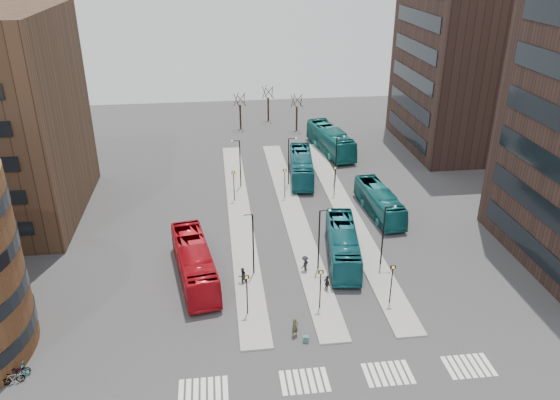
{
  "coord_description": "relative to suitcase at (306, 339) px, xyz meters",
  "views": [
    {
      "loc": [
        -6.3,
        -24.57,
        27.55
      ],
      "look_at": [
        -0.33,
        23.11,
        5.0
      ],
      "focal_mm": 35.0,
      "sensor_mm": 36.0,
      "label": 1
    }
  ],
  "objects": [
    {
      "name": "teal_bus_b",
      "position": [
        4.79,
        32.05,
        1.33
      ],
      "size": [
        4.0,
        11.7,
        3.19
      ],
      "primitive_type": "imported",
      "rotation": [
        0.0,
        0.0,
        -0.12
      ],
      "color": "#155C69",
      "rests_on": "ground"
    },
    {
      "name": "red_bus",
      "position": [
        -8.51,
        9.97,
        1.4
      ],
      "size": [
        4.69,
        12.23,
        3.32
      ],
      "primitive_type": "imported",
      "rotation": [
        0.0,
        0.0,
        0.16
      ],
      "color": "#B30D18",
      "rests_on": "ground"
    },
    {
      "name": "bicycle_far",
      "position": [
        -20.77,
        -1.04,
        0.22
      ],
      "size": [
        1.92,
        0.95,
        0.97
      ],
      "primitive_type": "imported",
      "rotation": [
        0.0,
        0.0,
        1.74
      ],
      "color": "gray",
      "rests_on": "ground"
    },
    {
      "name": "commuter_c",
      "position": [
        1.55,
        9.76,
        0.56
      ],
      "size": [
        1.16,
        1.21,
        1.65
      ],
      "primitive_type": "imported",
      "rotation": [
        0.0,
        0.0,
        4.0
      ],
      "color": "black",
      "rests_on": "ground"
    },
    {
      "name": "crosswalk_stripes",
      "position": [
        1.98,
        -4.08,
        -0.26
      ],
      "size": [
        22.35,
        2.4,
        0.01
      ],
      "color": "silver",
      "rests_on": "ground"
    },
    {
      "name": "teal_bus_c",
      "position": [
        11.8,
        20.66,
        1.22
      ],
      "size": [
        3.21,
        10.8,
        2.97
      ],
      "primitive_type": "imported",
      "rotation": [
        0.0,
        0.0,
        0.07
      ],
      "color": "#135F63",
      "rests_on": "ground"
    },
    {
      "name": "island_left",
      "position": [
        -3.77,
        21.92,
        -0.19
      ],
      "size": [
        2.5,
        45.0,
        0.15
      ],
      "primitive_type": "cube",
      "color": "gray",
      "rests_on": "ground"
    },
    {
      "name": "island_right",
      "position": [
        8.23,
        21.92,
        -0.19
      ],
      "size": [
        2.5,
        45.0,
        0.15
      ],
      "primitive_type": "cube",
      "color": "gray",
      "rests_on": "ground"
    },
    {
      "name": "commuter_b",
      "position": [
        2.96,
        6.45,
        0.5
      ],
      "size": [
        0.67,
        0.98,
        1.54
      ],
      "primitive_type": "imported",
      "rotation": [
        0.0,
        0.0,
        1.93
      ],
      "color": "black",
      "rests_on": "ground"
    },
    {
      "name": "island_mid",
      "position": [
        2.23,
        21.92,
        -0.19
      ],
      "size": [
        2.5,
        45.0,
        0.15
      ],
      "primitive_type": "cube",
      "color": "gray",
      "rests_on": "ground"
    },
    {
      "name": "tower_far",
      "position": [
        32.21,
        41.92,
        14.73
      ],
      "size": [
        20.12,
        20.0,
        30.0
      ],
      "color": "#32211B",
      "rests_on": "ground"
    },
    {
      "name": "teal_bus_a",
      "position": [
        5.51,
        11.63,
        1.29
      ],
      "size": [
        4.23,
        11.44,
        3.11
      ],
      "primitive_type": "imported",
      "rotation": [
        0.0,
        0.0,
        -0.15
      ],
      "color": "#135761",
      "rests_on": "ground"
    },
    {
      "name": "traveller",
      "position": [
        -0.72,
        0.78,
        0.57
      ],
      "size": [
        0.72,
        0.62,
        1.67
      ],
      "primitive_type": "imported",
      "rotation": [
        0.0,
        0.0,
        0.45
      ],
      "color": "#47402A",
      "rests_on": "ground"
    },
    {
      "name": "sign_poles",
      "position": [
        1.83,
        14.92,
        2.14
      ],
      "size": [
        12.45,
        22.12,
        3.65
      ],
      "color": "black",
      "rests_on": "ground"
    },
    {
      "name": "bare_trees",
      "position": [
        2.9,
        54.59,
        2.46
      ],
      "size": [
        10.97,
        8.14,
        5.9
      ],
      "color": "black",
      "rests_on": "ground"
    },
    {
      "name": "suitcase",
      "position": [
        0.0,
        0.0,
        0.0
      ],
      "size": [
        0.47,
        0.4,
        0.53
      ],
      "primitive_type": "cube",
      "rotation": [
        0.0,
        0.0,
        -0.16
      ],
      "color": "navy",
      "rests_on": "ground"
    },
    {
      "name": "teal_bus_d",
      "position": [
        10.58,
        41.31,
        1.52
      ],
      "size": [
        5.02,
        13.15,
        3.57
      ],
      "primitive_type": "imported",
      "rotation": [
        0.0,
        0.0,
        0.16
      ],
      "color": "#136362",
      "rests_on": "ground"
    },
    {
      "name": "bicycle_near",
      "position": [
        -20.77,
        -1.16,
        0.21
      ],
      "size": [
        1.89,
        0.86,
        0.96
      ],
      "primitive_type": "imported",
      "rotation": [
        0.0,
        0.0,
        1.7
      ],
      "color": "gray",
      "rests_on": "ground"
    },
    {
      "name": "lamp_posts",
      "position": [
        2.87,
        19.92,
        3.31
      ],
      "size": [
        14.04,
        20.24,
        6.12
      ],
      "color": "black",
      "rests_on": "ground"
    },
    {
      "name": "bicycle_mid",
      "position": [
        -20.77,
        -1.82,
        0.19
      ],
      "size": [
        1.58,
        0.8,
        0.91
      ],
      "primitive_type": "imported",
      "rotation": [
        0.0,
        0.0,
        1.83
      ],
      "color": "gray",
      "rests_on": "ground"
    },
    {
      "name": "commuter_a",
      "position": [
        -4.3,
        8.52,
        0.54
      ],
      "size": [
        0.96,
        0.87,
        1.6
      ],
      "primitive_type": "imported",
      "rotation": [
        0.0,
        0.0,
        3.56
      ],
      "color": "black",
      "rests_on": "ground"
    }
  ]
}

